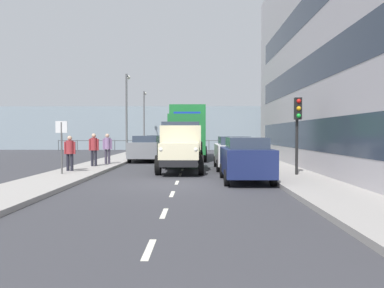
# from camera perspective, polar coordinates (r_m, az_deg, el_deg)

# --- Properties ---
(ground_plane) EXTENTS (80.00, 80.00, 0.00)m
(ground_plane) POSITION_cam_1_polar(r_m,az_deg,el_deg) (20.77, -1.32, -3.54)
(ground_plane) COLOR #38383D
(sidewalk_left) EXTENTS (2.36, 37.99, 0.15)m
(sidewalk_left) POSITION_cam_1_polar(r_m,az_deg,el_deg) (21.13, 11.76, -3.28)
(sidewalk_left) COLOR #9E9993
(sidewalk_left) RESTS_ON ground_plane
(sidewalk_right) EXTENTS (2.36, 37.99, 0.15)m
(sidewalk_right) POSITION_cam_1_polar(r_m,az_deg,el_deg) (21.47, -14.18, -3.22)
(sidewalk_right) COLOR #9E9993
(sidewalk_right) RESTS_ON ground_plane
(road_centreline_markings) EXTENTS (0.12, 33.54, 0.01)m
(road_centreline_markings) POSITION_cam_1_polar(r_m,az_deg,el_deg) (20.17, -1.38, -3.69)
(road_centreline_markings) COLOR silver
(road_centreline_markings) RESTS_ON ground_plane
(sea_horizon) EXTENTS (80.00, 0.80, 5.00)m
(sea_horizon) POSITION_cam_1_polar(r_m,az_deg,el_deg) (42.67, -0.21, 2.47)
(sea_horizon) COLOR #84939E
(sea_horizon) RESTS_ON ground_plane
(seawall_railing) EXTENTS (28.08, 0.08, 1.20)m
(seawall_railing) POSITION_cam_1_polar(r_m,az_deg,el_deg) (39.08, -0.30, 0.22)
(seawall_railing) COLOR #4C5156
(seawall_railing) RESTS_ON ground_plane
(truck_vintage_cream) EXTENTS (2.17, 5.64, 2.43)m
(truck_vintage_cream) POSITION_cam_1_polar(r_m,az_deg,el_deg) (17.91, -1.72, -0.59)
(truck_vintage_cream) COLOR black
(truck_vintage_cream) RESTS_ON ground_plane
(lorry_cargo_green) EXTENTS (2.58, 8.20, 3.87)m
(lorry_cargo_green) POSITION_cam_1_polar(r_m,az_deg,el_deg) (27.15, -0.60, 2.06)
(lorry_cargo_green) COLOR #1E7033
(lorry_cargo_green) RESTS_ON ground_plane
(car_navy_kerbside_near) EXTENTS (1.84, 3.88, 1.72)m
(car_navy_kerbside_near) POSITION_cam_1_polar(r_m,az_deg,el_deg) (14.46, 8.27, -2.26)
(car_navy_kerbside_near) COLOR navy
(car_navy_kerbside_near) RESTS_ON ground_plane
(car_white_kerbside_1) EXTENTS (1.88, 4.42, 1.72)m
(car_white_kerbside_1) POSITION_cam_1_polar(r_m,az_deg,el_deg) (19.42, 6.36, -1.26)
(car_white_kerbside_1) COLOR white
(car_white_kerbside_1) RESTS_ON ground_plane
(car_grey_oppositeside_0) EXTENTS (1.98, 4.49, 1.72)m
(car_grey_oppositeside_0) POSITION_cam_1_polar(r_m,az_deg,el_deg) (25.09, -7.02, -0.61)
(car_grey_oppositeside_0) COLOR slate
(car_grey_oppositeside_0) RESTS_ON ground_plane
(car_black_oppositeside_1) EXTENTS (1.95, 4.69, 1.72)m
(car_black_oppositeside_1) POSITION_cam_1_polar(r_m,az_deg,el_deg) (31.95, -5.32, -0.13)
(car_black_oppositeside_1) COLOR black
(car_black_oppositeside_1) RESTS_ON ground_plane
(pedestrian_in_dark_coat) EXTENTS (0.53, 0.34, 1.61)m
(pedestrian_in_dark_coat) POSITION_cam_1_polar(r_m,az_deg,el_deg) (17.92, -18.31, -0.93)
(pedestrian_in_dark_coat) COLOR black
(pedestrian_in_dark_coat) RESTS_ON sidewalk_right
(pedestrian_with_bag) EXTENTS (0.53, 0.34, 1.72)m
(pedestrian_with_bag) POSITION_cam_1_polar(r_m,az_deg,el_deg) (20.17, -14.88, -0.43)
(pedestrian_with_bag) COLOR black
(pedestrian_with_bag) RESTS_ON sidewalk_right
(pedestrian_strolling) EXTENTS (0.53, 0.34, 1.71)m
(pedestrian_strolling) POSITION_cam_1_polar(r_m,az_deg,el_deg) (21.46, -12.91, -0.32)
(pedestrian_strolling) COLOR #383342
(pedestrian_strolling) RESTS_ON sidewalk_right
(traffic_light_near) EXTENTS (0.28, 0.41, 3.20)m
(traffic_light_near) POSITION_cam_1_polar(r_m,az_deg,el_deg) (15.95, 15.96, 3.73)
(traffic_light_near) COLOR black
(traffic_light_near) RESTS_ON sidewalk_left
(lamp_post_promenade) EXTENTS (0.32, 1.14, 6.49)m
(lamp_post_promenade) POSITION_cam_1_polar(r_m,az_deg,el_deg) (30.32, -10.01, 5.65)
(lamp_post_promenade) COLOR #59595B
(lamp_post_promenade) RESTS_ON sidewalk_right
(lamp_post_far) EXTENTS (0.32, 1.14, 6.15)m
(lamp_post_far) POSITION_cam_1_polar(r_m,az_deg,el_deg) (39.28, -7.37, 4.48)
(lamp_post_far) COLOR #59595B
(lamp_post_far) RESTS_ON sidewalk_right
(street_sign) EXTENTS (0.50, 0.07, 2.25)m
(street_sign) POSITION_cam_1_polar(r_m,az_deg,el_deg) (16.70, -19.46, 0.89)
(street_sign) COLOR #4C4C4C
(street_sign) RESTS_ON sidewalk_right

